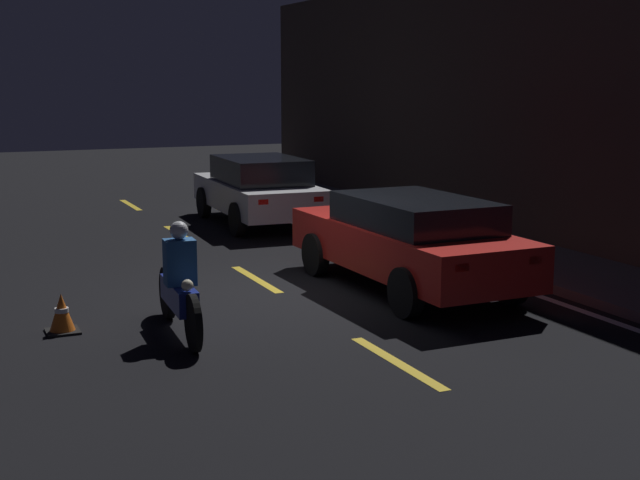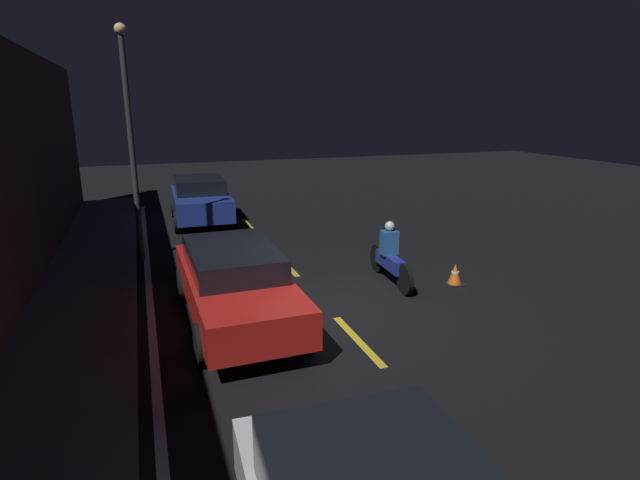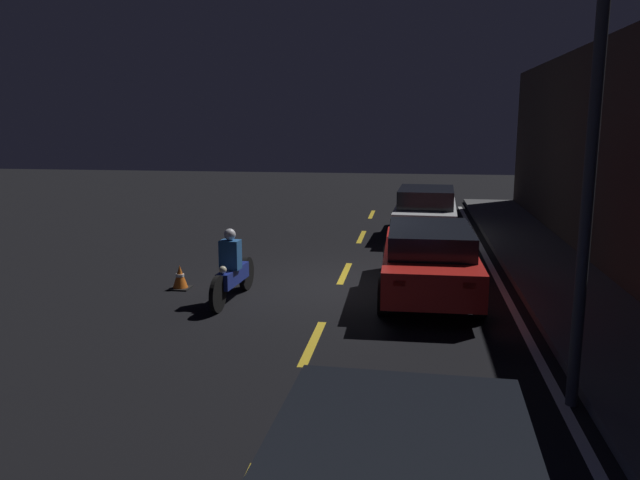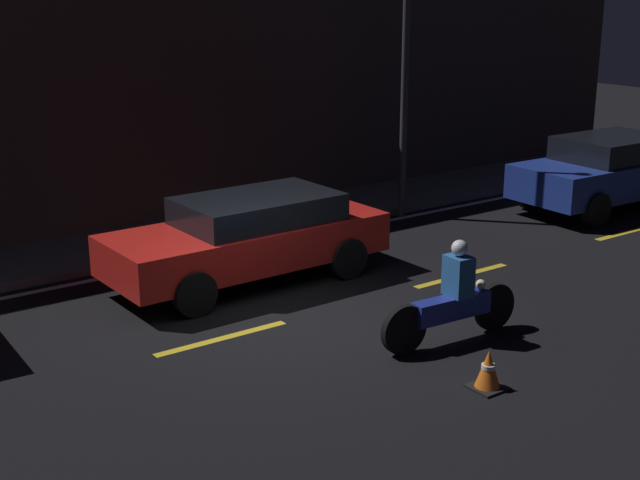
% 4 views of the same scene
% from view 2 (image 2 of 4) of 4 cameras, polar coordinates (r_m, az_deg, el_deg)
% --- Properties ---
extents(ground_plane, '(56.00, 56.00, 0.00)m').
position_cam_2_polar(ground_plane, '(9.61, 1.90, -8.87)').
color(ground_plane, black).
extents(raised_curb, '(28.00, 2.01, 0.14)m').
position_cam_2_polar(raised_curb, '(9.11, -26.61, -11.52)').
color(raised_curb, '#4C4C4F').
rests_on(raised_curb, ground).
extents(lane_dash_c, '(2.00, 0.14, 0.01)m').
position_cam_2_polar(lane_dash_c, '(8.77, 4.35, -11.33)').
color(lane_dash_c, gold).
rests_on(lane_dash_c, ground).
extents(lane_dash_d, '(2.00, 0.14, 0.01)m').
position_cam_2_polar(lane_dash_d, '(12.71, -3.91, -2.78)').
color(lane_dash_d, gold).
rests_on(lane_dash_d, ground).
extents(lane_dash_e, '(2.00, 0.14, 0.01)m').
position_cam_2_polar(lane_dash_e, '(16.93, -8.11, 1.66)').
color(lane_dash_e, gold).
rests_on(lane_dash_e, ground).
extents(lane_solid_kerb, '(25.20, 0.14, 0.01)m').
position_cam_2_polar(lane_solid_kerb, '(9.04, -18.53, -11.31)').
color(lane_solid_kerb, silver).
rests_on(lane_solid_kerb, ground).
extents(taxi_red, '(4.56, 1.90, 1.39)m').
position_cam_2_polar(taxi_red, '(9.37, -9.71, -4.72)').
color(taxi_red, red).
rests_on(taxi_red, ground).
extents(sedan_blue, '(4.11, 2.00, 1.52)m').
position_cam_2_polar(sedan_blue, '(17.57, -13.51, 4.60)').
color(sedan_blue, navy).
rests_on(sedan_blue, ground).
extents(motorcycle, '(2.23, 0.38, 1.41)m').
position_cam_2_polar(motorcycle, '(11.38, 8.04, -2.05)').
color(motorcycle, black).
rests_on(motorcycle, ground).
extents(traffic_cone_near, '(0.40, 0.40, 0.49)m').
position_cam_2_polar(traffic_cone_near, '(11.62, 15.16, -3.82)').
color(traffic_cone_near, black).
rests_on(traffic_cone_near, ground).
extents(street_lamp, '(0.28, 0.28, 5.76)m').
position_cam_2_polar(street_lamp, '(13.32, -20.86, 11.29)').
color(street_lamp, '#333338').
rests_on(street_lamp, ground).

